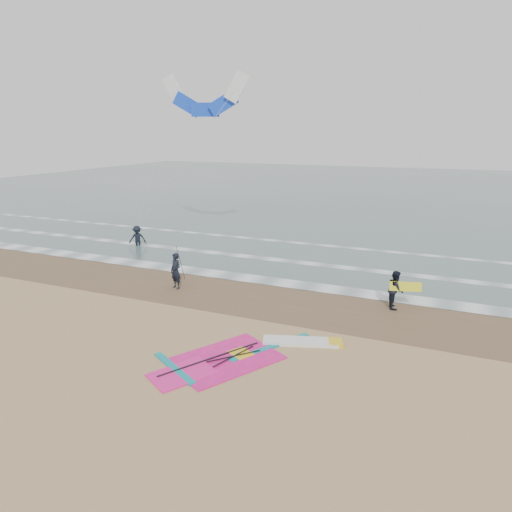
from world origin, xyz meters
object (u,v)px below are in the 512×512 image
at_px(person_walking, 395,290).
at_px(surf_kite, 205,99).
at_px(person_standing, 176,271).
at_px(person_wading, 137,233).
at_px(windsurf_rig, 247,355).

distance_m(person_walking, surf_kite, 17.94).
distance_m(person_standing, person_walking, 10.04).
relative_size(person_walking, person_wading, 0.96).
distance_m(person_standing, surf_kite, 13.35).
relative_size(person_standing, person_wading, 1.02).
relative_size(windsurf_rig, surf_kite, 0.59).
relative_size(person_standing, person_walking, 1.06).
height_order(person_walking, person_wading, person_wading).
distance_m(person_standing, person_wading, 9.17).
bearing_deg(surf_kite, windsurf_rig, -57.02).
bearing_deg(windsurf_rig, person_standing, 140.35).
bearing_deg(windsurf_rig, surf_kite, 122.98).
xyz_separation_m(windsurf_rig, person_wading, (-12.77, 11.00, 0.82)).
height_order(person_walking, surf_kite, surf_kite).
height_order(windsurf_rig, surf_kite, surf_kite).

